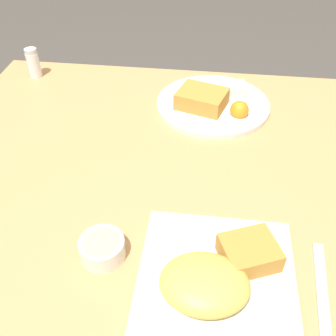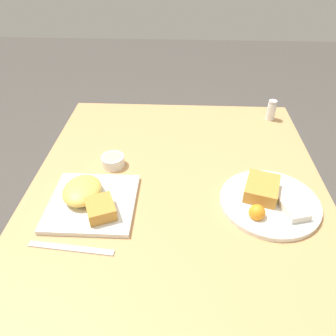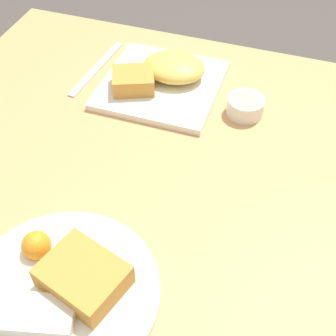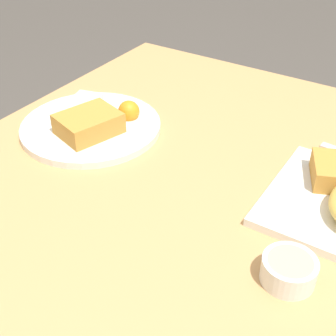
{
  "view_description": "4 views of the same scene",
  "coord_description": "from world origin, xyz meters",
  "px_view_note": "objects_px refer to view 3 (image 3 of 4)",
  "views": [
    {
      "loc": [
        0.07,
        -0.59,
        1.26
      ],
      "look_at": [
        -0.0,
        -0.04,
        0.77
      ],
      "focal_mm": 42.0,
      "sensor_mm": 36.0,
      "label": 1
    },
    {
      "loc": [
        0.76,
        0.01,
        1.37
      ],
      "look_at": [
        -0.03,
        -0.03,
        0.77
      ],
      "focal_mm": 35.0,
      "sensor_mm": 36.0,
      "label": 2
    },
    {
      "loc": [
        -0.17,
        0.52,
        1.33
      ],
      "look_at": [
        -0.01,
        0.03,
        0.78
      ],
      "focal_mm": 50.0,
      "sensor_mm": 36.0,
      "label": 3
    },
    {
      "loc": [
        -0.53,
        -0.31,
        1.21
      ],
      "look_at": [
        -0.01,
        0.02,
        0.77
      ],
      "focal_mm": 50.0,
      "sensor_mm": 36.0,
      "label": 4
    }
  ],
  "objects_px": {
    "sauce_ramekin": "(245,106)",
    "butter_knife": "(97,68)",
    "plate_oval_far": "(63,288)",
    "plate_square_near": "(163,77)"
  },
  "relations": [
    {
      "from": "plate_oval_far",
      "to": "butter_knife",
      "type": "distance_m",
      "value": 0.54
    },
    {
      "from": "plate_oval_far",
      "to": "sauce_ramekin",
      "type": "distance_m",
      "value": 0.5
    },
    {
      "from": "plate_square_near",
      "to": "plate_oval_far",
      "type": "distance_m",
      "value": 0.5
    },
    {
      "from": "sauce_ramekin",
      "to": "butter_knife",
      "type": "bearing_deg",
      "value": -7.08
    },
    {
      "from": "sauce_ramekin",
      "to": "plate_oval_far",
      "type": "bearing_deg",
      "value": 71.42
    },
    {
      "from": "plate_square_near",
      "to": "butter_knife",
      "type": "xyz_separation_m",
      "value": [
        0.16,
        -0.01,
        -0.02
      ]
    },
    {
      "from": "butter_knife",
      "to": "plate_square_near",
      "type": "bearing_deg",
      "value": 91.3
    },
    {
      "from": "plate_oval_far",
      "to": "sauce_ramekin",
      "type": "height_order",
      "value": "plate_oval_far"
    },
    {
      "from": "plate_square_near",
      "to": "butter_knife",
      "type": "distance_m",
      "value": 0.16
    },
    {
      "from": "butter_knife",
      "to": "plate_oval_far",
      "type": "bearing_deg",
      "value": 24.87
    }
  ]
}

